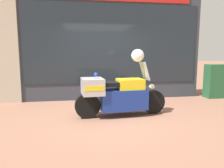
# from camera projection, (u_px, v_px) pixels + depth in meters

# --- Properties ---
(ground_plane) EXTENTS (60.00, 60.00, 0.00)m
(ground_plane) POSITION_uv_depth(u_px,v_px,m) (111.00, 115.00, 5.47)
(ground_plane) COLOR #8E604C
(shop_building) EXTENTS (6.68, 0.55, 3.53)m
(shop_building) POSITION_uv_depth(u_px,v_px,m) (89.00, 45.00, 7.10)
(shop_building) COLOR #333842
(shop_building) RESTS_ON ground
(window_display) EXTENTS (5.42, 0.30, 1.87)m
(window_display) POSITION_uv_depth(u_px,v_px,m) (111.00, 85.00, 7.44)
(window_display) COLOR slate
(window_display) RESTS_ON ground
(paramedic_motorcycle) EXTENTS (2.27, 0.70, 1.32)m
(paramedic_motorcycle) POSITION_uv_depth(u_px,v_px,m) (117.00, 94.00, 5.29)
(paramedic_motorcycle) COLOR black
(paramedic_motorcycle) RESTS_ON ground
(utility_cabinet) EXTENTS (0.73, 0.41, 1.14)m
(utility_cabinet) POSITION_uv_depth(u_px,v_px,m) (216.00, 81.00, 7.47)
(utility_cabinet) COLOR #235633
(utility_cabinet) RESTS_ON ground
(white_helmet) EXTENTS (0.31, 0.31, 0.31)m
(white_helmet) POSITION_uv_depth(u_px,v_px,m) (138.00, 55.00, 5.28)
(white_helmet) COLOR white
(white_helmet) RESTS_ON paramedic_motorcycle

